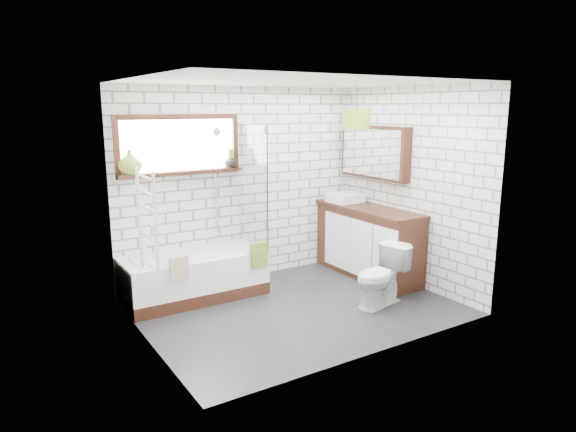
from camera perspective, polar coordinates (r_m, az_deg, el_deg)
floor at (r=5.95m, az=1.03°, el=-10.21°), size 3.40×2.60×0.01m
ceiling at (r=5.51m, az=1.13°, el=14.73°), size 3.40×2.60×0.01m
wall_back at (r=6.71m, az=-5.05°, el=3.46°), size 3.40×0.01×2.50m
wall_front at (r=4.58m, az=10.06°, el=-0.71°), size 3.40×0.01×2.50m
wall_left at (r=4.89m, az=-15.89°, el=-0.18°), size 0.01×2.60×2.50m
wall_right at (r=6.67m, az=13.44°, el=3.12°), size 0.01×2.60×2.50m
window at (r=6.27m, az=-11.95°, el=7.70°), size 1.52×0.16×0.68m
towel_radiator at (r=4.91m, az=-15.35°, el=-0.69°), size 0.06×0.52×1.00m
mirror_cabinet at (r=7.00m, az=9.59°, el=6.99°), size 0.16×1.20×0.70m
shower_riser at (r=6.48m, az=-8.04°, el=3.98°), size 0.02×0.02×1.30m
bathtub at (r=6.26m, az=-10.37°, el=-6.57°), size 1.66×0.73×0.54m
shower_screen at (r=6.35m, az=-3.91°, el=3.34°), size 0.02×0.72×1.50m
towel_green at (r=6.15m, az=-3.25°, el=-4.31°), size 0.22×0.06×0.30m
towel_beige at (r=5.75m, az=-12.01°, el=-5.72°), size 0.21×0.05×0.27m
vanity at (r=6.97m, az=8.87°, el=-2.82°), size 0.54×1.66×0.95m
basin at (r=7.14m, az=6.35°, el=2.04°), size 0.43×0.37×0.12m
tap at (r=7.23m, az=7.36°, el=2.70°), size 0.04×0.04×0.16m
toilet at (r=6.01m, az=10.26°, el=-6.57°), size 0.51×0.75×0.70m
vase_olive at (r=6.07m, az=-17.16°, el=5.58°), size 0.28×0.28×0.28m
vase_dark at (r=6.51m, az=-6.38°, el=5.96°), size 0.16×0.16×0.17m
bottle at (r=6.51m, az=-6.38°, el=6.22°), size 0.08×0.08×0.23m
pendant at (r=6.43m, az=7.59°, el=10.64°), size 0.34×0.34×0.25m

